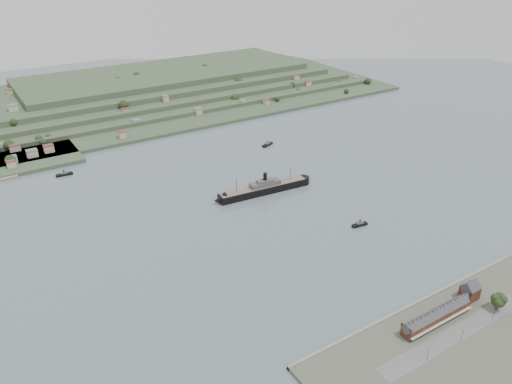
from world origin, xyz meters
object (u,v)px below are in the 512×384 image
tugboat (360,224)px  fig_tree (499,300)px  terrace_row (437,316)px  steamship (261,189)px  gabled_building (470,290)px

tugboat → fig_tree: (0.11, -128.48, 7.99)m
terrace_row → steamship: (5.04, 209.88, -2.33)m
gabled_building → steamship: bearing=99.0°
steamship → fig_tree: size_ratio=8.26×
tugboat → fig_tree: fig_tree is taller
terrace_row → steamship: steamship is taller
terrace_row → tugboat: 122.88m
terrace_row → fig_tree: 45.20m
fig_tree → steamship: bearing=99.7°
fig_tree → gabled_building: bearing=107.6°
gabled_building → steamship: 208.44m
terrace_row → tugboat: terrace_row is taller
fig_tree → tugboat: bearing=90.0°
gabled_building → fig_tree: bearing=-72.4°
steamship → tugboat: size_ratio=7.09×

